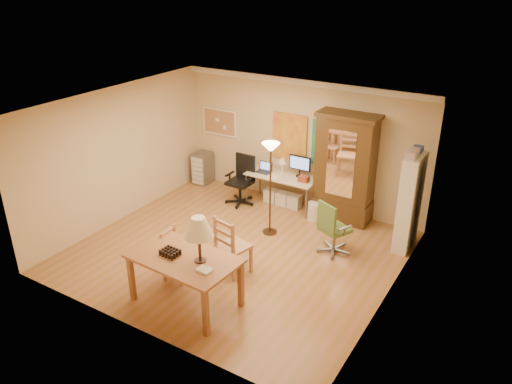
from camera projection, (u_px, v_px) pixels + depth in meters
The scene contains 16 objects.
floor at pixel (236, 252), 9.09m from camera, with size 5.50×5.50×0.00m, color olive.
crown_molding at pixel (302, 82), 9.90m from camera, with size 5.50×0.08×0.12m, color white.
corkboard at pixel (220, 122), 11.35m from camera, with size 0.90×0.04×0.62m, color tan.
art_panel_left at pixel (290, 137), 10.52m from camera, with size 0.80×0.04×1.00m, color yellow.
art_panel_right at pixel (329, 144), 10.09m from camera, with size 0.75×0.04×0.95m, color teal.
dining_table at pixel (189, 249), 7.30m from camera, with size 1.68×1.07×1.53m.
ladder_chair_back at pixel (232, 247), 8.28m from camera, with size 0.59×0.57×1.06m.
ladder_chair_left at pixel (177, 256), 8.18m from camera, with size 0.42×0.44×0.88m.
torchiere_lamp at pixel (271, 162), 9.12m from camera, with size 0.33×0.33×1.84m.
computer_desk at pixel (284, 187), 10.67m from camera, with size 1.53×0.67×1.16m.
office_chair_black at pixel (241, 191), 10.85m from camera, with size 0.66×0.66×1.07m.
office_chair_green at pixel (333, 239), 8.96m from camera, with size 0.62×0.62×1.01m.
drawer_cart at pixel (203, 168), 11.82m from camera, with size 0.37×0.45×0.75m.
armoire at pixel (344, 175), 9.90m from camera, with size 1.21×0.57×2.22m.
bookshelf at pixel (409, 203), 8.89m from camera, with size 0.27×0.72×1.80m.
wastebin at pixel (315, 211), 10.17m from camera, with size 0.30×0.30×0.38m, color silver.
Camera 1 is at (4.36, -6.48, 4.78)m, focal length 35.00 mm.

